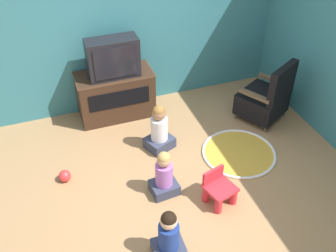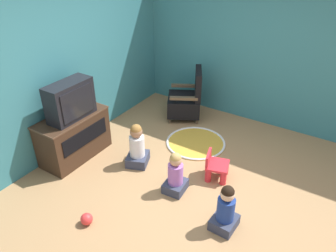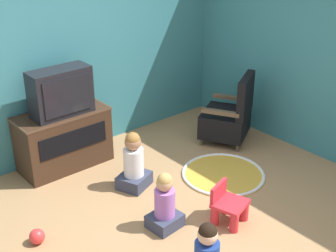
# 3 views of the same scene
# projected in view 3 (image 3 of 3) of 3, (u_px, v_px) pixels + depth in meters

# --- Properties ---
(ground_plane) EXTENTS (30.00, 30.00, 0.00)m
(ground_plane) POSITION_uv_depth(u_px,v_px,m) (183.00, 224.00, 4.68)
(ground_plane) COLOR #9E754C
(wall_back) EXTENTS (5.38, 0.12, 2.57)m
(wall_back) POSITION_uv_depth(u_px,v_px,m) (42.00, 58.00, 5.43)
(wall_back) COLOR teal
(wall_back) RESTS_ON ground_plane
(tv_cabinet) EXTENTS (1.09, 0.51, 0.70)m
(tv_cabinet) POSITION_uv_depth(u_px,v_px,m) (64.00, 139.00, 5.60)
(tv_cabinet) COLOR #382316
(tv_cabinet) RESTS_ON ground_plane
(television) EXTENTS (0.70, 0.32, 0.55)m
(television) POSITION_uv_depth(u_px,v_px,m) (61.00, 92.00, 5.30)
(television) COLOR black
(television) RESTS_ON tv_cabinet
(black_armchair) EXTENTS (0.82, 0.81, 0.94)m
(black_armchair) POSITION_uv_depth(u_px,v_px,m) (229.00, 117.00, 6.20)
(black_armchair) COLOR brown
(black_armchair) RESTS_ON ground_plane
(yellow_kid_chair) EXTENTS (0.39, 0.38, 0.40)m
(yellow_kid_chair) POSITION_uv_depth(u_px,v_px,m) (228.00, 207.00, 4.66)
(yellow_kid_chair) COLOR red
(yellow_kid_chair) RESTS_ON ground_plane
(play_mat) EXTENTS (0.99, 0.99, 0.04)m
(play_mat) POSITION_uv_depth(u_px,v_px,m) (223.00, 174.00, 5.54)
(play_mat) COLOR gold
(play_mat) RESTS_ON ground_plane
(child_watching_center) EXTENTS (0.43, 0.41, 0.67)m
(child_watching_center) POSITION_uv_depth(u_px,v_px,m) (134.00, 164.00, 5.19)
(child_watching_center) COLOR #33384C
(child_watching_center) RESTS_ON ground_plane
(child_watching_right) EXTENTS (0.33, 0.30, 0.61)m
(child_watching_right) POSITION_uv_depth(u_px,v_px,m) (165.00, 204.00, 4.54)
(child_watching_right) COLOR #33384C
(child_watching_right) RESTS_ON ground_plane
(toy_ball) EXTENTS (0.15, 0.15, 0.15)m
(toy_ball) POSITION_uv_depth(u_px,v_px,m) (37.00, 236.00, 4.39)
(toy_ball) COLOR red
(toy_ball) RESTS_ON ground_plane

